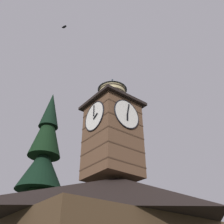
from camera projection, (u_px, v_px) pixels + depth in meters
clock_tower at (112, 130)px, 20.83m from camera, size 4.26×4.26×9.49m
pine_tree_behind at (38, 198)px, 22.46m from camera, size 6.54×6.54×19.22m
moon at (88, 190)px, 50.23m from camera, size 2.02×2.02×2.02m
flying_bird_high at (64, 27)px, 23.55m from camera, size 0.34×0.49×0.15m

